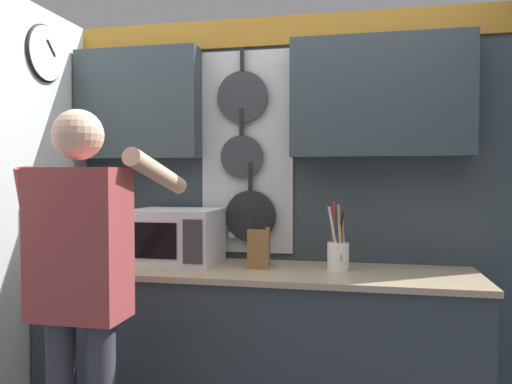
{
  "coord_description": "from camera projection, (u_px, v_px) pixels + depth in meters",
  "views": [
    {
      "loc": [
        0.53,
        -2.51,
        1.41
      ],
      "look_at": [
        -0.03,
        0.18,
        1.32
      ],
      "focal_mm": 35.0,
      "sensor_mm": 36.0,
      "label": 1
    }
  ],
  "objects": [
    {
      "name": "back_wall_unit",
      "position": [
        266.0,
        171.0,
        2.82
      ],
      "size": [
        2.81,
        0.2,
        2.3
      ],
      "color": "#2D383D",
      "rests_on": "ground_plane"
    },
    {
      "name": "knife_block",
      "position": [
        259.0,
        247.0,
        2.62
      ],
      "size": [
        0.13,
        0.16,
        0.28
      ],
      "color": "brown",
      "rests_on": "base_cabinet_counter"
    },
    {
      "name": "utensil_crock",
      "position": [
        338.0,
        253.0,
        2.54
      ],
      "size": [
        0.11,
        0.11,
        0.35
      ],
      "color": "white",
      "rests_on": "base_cabinet_counter"
    },
    {
      "name": "side_wall",
      "position": [
        7.0,
        225.0,
        2.41
      ],
      "size": [
        0.07,
        1.6,
        2.3
      ],
      "color": "silver",
      "rests_on": "ground_plane"
    },
    {
      "name": "person",
      "position": [
        81.0,
        275.0,
        2.05
      ],
      "size": [
        0.54,
        0.65,
        1.68
      ],
      "color": "#383842",
      "rests_on": "ground_plane"
    },
    {
      "name": "base_cabinet_counter",
      "position": [
        255.0,
        358.0,
        2.6
      ],
      "size": [
        2.24,
        0.6,
        0.93
      ],
      "color": "#2D383D",
      "rests_on": "ground_plane"
    },
    {
      "name": "microwave",
      "position": [
        176.0,
        237.0,
        2.72
      ],
      "size": [
        0.46,
        0.38,
        0.3
      ],
      "color": "silver",
      "rests_on": "base_cabinet_counter"
    }
  ]
}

